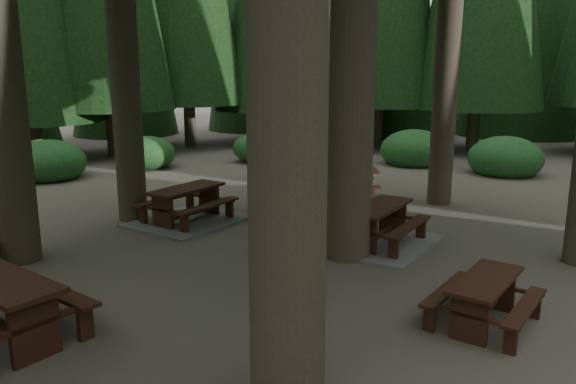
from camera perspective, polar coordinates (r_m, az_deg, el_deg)
ground at (r=9.88m, az=3.23°, el=-7.69°), size 80.00×80.00×0.00m
picnic_table_a at (r=11.16m, az=9.14°, el=-3.95°), size 2.91×2.69×0.80m
picnic_table_c at (r=12.81m, az=-10.21°, el=-1.82°), size 2.90×2.67×0.80m
picnic_table_d at (r=14.72m, az=5.35°, el=1.28°), size 2.43×2.34×0.82m
picnic_table_e at (r=8.09m, az=19.38°, el=-9.74°), size 1.86×1.67×0.67m
picnic_table_f at (r=8.03m, az=-27.17°, el=-9.71°), size 2.10×2.35×0.85m
shrub_ring at (r=10.72m, az=3.71°, el=-3.79°), size 23.86×24.64×1.49m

